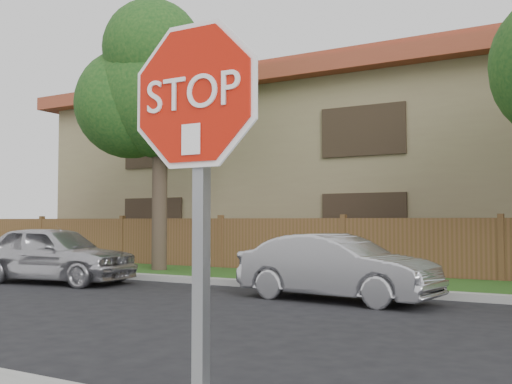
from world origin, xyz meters
The scene contains 7 objects.
far_curb centered at (0.00, 8.15, 0.07)m, with size 70.00×0.30×0.15m, color gray.
grass_strip centered at (0.00, 9.80, 0.06)m, with size 70.00×3.00×0.12m, color #1E4714.
fence centered at (0.00, 11.40, 0.80)m, with size 70.00×0.12×1.60m, color brown.
tree_left centered at (-8.98, 9.57, 5.22)m, with size 4.80×3.90×7.78m.
stop_sign centered at (0.42, -1.48, 1.83)m, with size 1.01×0.13×2.55m.
sedan_far_left centered at (-9.61, 6.41, 0.71)m, with size 1.68×4.18×1.42m, color #BBBABF.
sedan_left centered at (-2.32, 6.89, 0.64)m, with size 1.35×3.87×1.28m, color #A7A6AB.
Camera 1 is at (2.14, -3.85, 1.54)m, focal length 42.00 mm.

